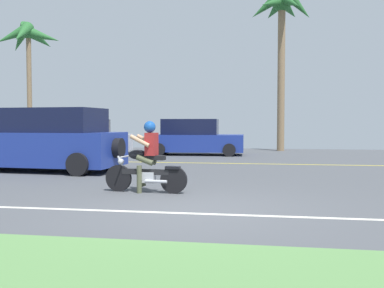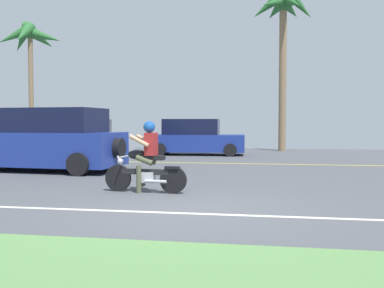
{
  "view_description": "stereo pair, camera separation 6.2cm",
  "coord_description": "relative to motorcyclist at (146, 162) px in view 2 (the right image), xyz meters",
  "views": [
    {
      "loc": [
        1.27,
        -7.25,
        1.45
      ],
      "look_at": [
        -0.54,
        3.64,
        0.92
      ],
      "focal_mm": 41.82,
      "sensor_mm": 36.0,
      "label": 1
    },
    {
      "loc": [
        1.33,
        -7.24,
        1.45
      ],
      "look_at": [
        -0.54,
        3.64,
        0.92
      ],
      "focal_mm": 41.82,
      "sensor_mm": 36.0,
      "label": 2
    }
  ],
  "objects": [
    {
      "name": "ground",
      "position": [
        1.18,
        1.31,
        -0.65
      ],
      "size": [
        56.0,
        30.0,
        0.04
      ],
      "primitive_type": "cube",
      "color": "#4C4F54"
    },
    {
      "name": "lane_line_near",
      "position": [
        1.18,
        -1.99,
        -0.62
      ],
      "size": [
        50.4,
        0.12,
        0.01
      ],
      "primitive_type": "cube",
      "color": "silver",
      "rests_on": "ground"
    },
    {
      "name": "lane_line_far",
      "position": [
        1.18,
        6.9,
        -0.62
      ],
      "size": [
        50.4,
        0.12,
        0.01
      ],
      "primitive_type": "cube",
      "color": "yellow",
      "rests_on": "ground"
    },
    {
      "name": "motorcyclist",
      "position": [
        0.0,
        0.0,
        0.0
      ],
      "size": [
        1.77,
        0.58,
        1.48
      ],
      "color": "black",
      "rests_on": "ground"
    },
    {
      "name": "suv_nearby",
      "position": [
        -4.2,
        3.56,
        0.29
      ],
      "size": [
        5.09,
        2.47,
        1.88
      ],
      "color": "navy",
      "rests_on": "ground"
    },
    {
      "name": "parked_car_0",
      "position": [
        -5.89,
        10.85,
        0.12
      ],
      "size": [
        4.09,
        2.08,
        1.61
      ],
      "color": "silver",
      "rests_on": "ground"
    },
    {
      "name": "parked_car_1",
      "position": [
        -0.76,
        10.92,
        0.12
      ],
      "size": [
        4.32,
        1.96,
        1.62
      ],
      "color": "navy",
      "rests_on": "ground"
    },
    {
      "name": "palm_tree_0",
      "position": [
        -10.41,
        13.81,
        5.25
      ],
      "size": [
        3.53,
        3.6,
        7.01
      ],
      "color": "#846B4C",
      "rests_on": "ground"
    },
    {
      "name": "palm_tree_1",
      "position": [
        3.17,
        14.54,
        6.19
      ],
      "size": [
        3.36,
        3.4,
        8.27
      ],
      "color": "#846B4C",
      "rests_on": "ground"
    }
  ]
}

